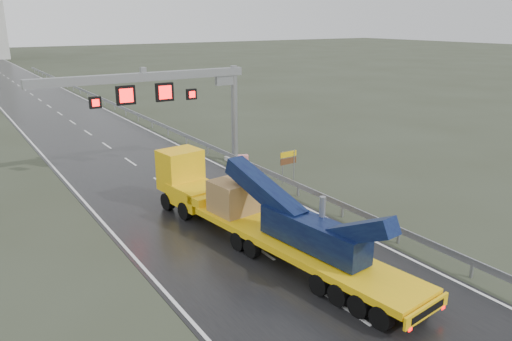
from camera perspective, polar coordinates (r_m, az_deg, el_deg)
ground at (r=21.00m, az=6.55°, el=-13.08°), size 400.00×400.00×0.00m
road at (r=56.15m, az=-20.23°, el=5.18°), size 11.00×200.00×0.02m
guardrail at (r=48.39m, az=-10.51°, el=5.03°), size 0.20×140.00×1.40m
sign_gantry at (r=35.11m, az=-9.36°, el=8.79°), size 14.90×1.20×7.42m
heavy_haul_truck at (r=24.47m, az=-1.06°, el=-4.41°), size 4.48×17.23×4.01m
exit_sign_pair at (r=32.79m, az=3.72°, el=1.14°), size 1.29×0.12×2.22m
striped_barrier at (r=35.57m, az=-1.47°, el=0.85°), size 0.80×0.63×1.20m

